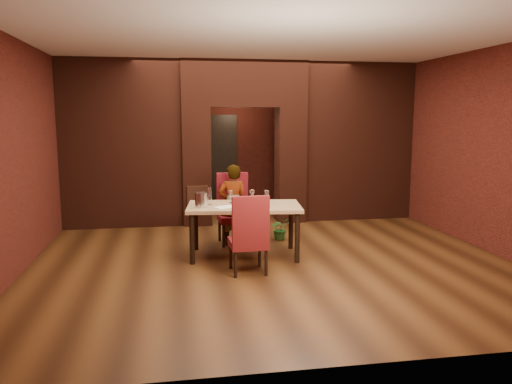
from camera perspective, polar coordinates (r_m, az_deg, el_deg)
floor at (r=8.25m, az=0.67°, el=-6.31°), size 8.00×8.00×0.00m
ceiling at (r=8.04m, az=0.71°, el=16.31°), size 7.00×8.00×0.04m
wall_back at (r=11.94m, az=-2.77°, el=6.12°), size 7.00×0.04×3.20m
wall_front at (r=4.13m, az=10.69°, el=1.07°), size 7.00×0.04×3.20m
wall_left at (r=8.12m, az=-24.45°, el=4.14°), size 0.04×8.00×3.20m
wall_right at (r=9.27m, az=22.56°, el=4.73°), size 0.04×8.00×3.20m
pillar_left at (r=9.90m, az=-6.83°, el=2.92°), size 0.55×0.55×2.30m
pillar_right at (r=10.17m, az=3.94°, el=3.12°), size 0.55×0.55×2.30m
lintel at (r=9.96m, az=-1.41°, el=12.24°), size 2.45×0.55×0.90m
wing_wall_left at (r=9.90m, az=-15.11°, el=5.30°), size 2.28×0.35×3.20m
wing_wall_right at (r=10.56m, az=11.47°, el=5.62°), size 2.28×0.35×3.20m
vent_panel at (r=9.69m, az=-6.68°, el=-0.78°), size 0.40×0.03×0.50m
rear_door at (r=11.87m, az=-4.64°, el=3.43°), size 0.90×0.08×2.10m
rear_door_frame at (r=11.83m, az=-4.62°, el=3.41°), size 1.02×0.04×2.22m
dining_table at (r=7.65m, az=-1.36°, el=-4.43°), size 1.80×1.15×0.80m
chair_far at (r=8.36m, az=-2.46°, el=-1.97°), size 0.56×0.56×1.18m
chair_near at (r=6.83m, az=-0.94°, el=-4.74°), size 0.52×0.52×1.10m
person_seated at (r=8.27m, az=-2.67°, el=-1.48°), size 0.49×0.32×1.35m
wine_glass_a at (r=7.73m, az=-2.88°, el=-0.56°), size 0.08×0.08×0.19m
wine_glass_b at (r=7.71m, az=-0.44°, el=-0.52°), size 0.09×0.09×0.21m
wine_glass_c at (r=7.62m, az=1.21°, el=-0.62°), size 0.09×0.09×0.21m
tasting_sheet at (r=7.40m, az=-3.48°, el=-1.72°), size 0.37×0.33×0.00m
wine_bucket at (r=7.40m, az=-6.29°, el=-0.90°), size 0.18×0.18×0.22m
water_bottle at (r=7.61m, az=-5.32°, el=-0.44°), size 0.06×0.06×0.27m
potted_plant at (r=8.71m, az=2.80°, el=-4.19°), size 0.37×0.32×0.39m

